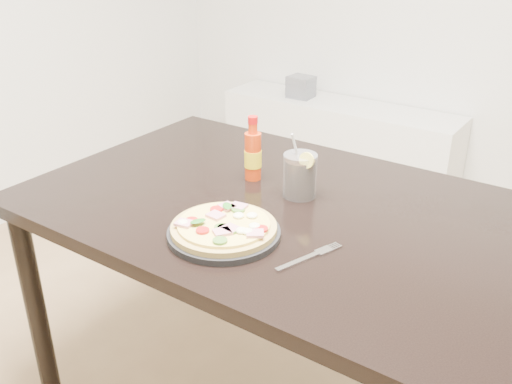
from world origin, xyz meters
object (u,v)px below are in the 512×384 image
Objects in this scene: plate at (224,233)px; fork at (311,256)px; cola_cup at (300,176)px; media_console at (337,144)px; pizza at (224,226)px; hot_sauce_bottle at (253,155)px; dining_table at (281,230)px.

fork is at bearing 9.35° from plate.
cola_cup is 0.13× the size of media_console.
plate is 1.07× the size of pizza.
media_console is at bearing 134.04° from fork.
hot_sauce_bottle is 1.05× the size of fork.
dining_table is at bearing 155.47° from fork.
hot_sauce_bottle is 0.47m from fork.
pizza is 0.18× the size of media_console.
plate is 0.31m from cola_cup.
dining_table reaches higher than media_console.
pizza reaches higher than dining_table.
hot_sauce_bottle is at bearing 113.65° from pizza.
media_console is (-0.67, 1.70, -0.42)m from dining_table.
pizza is 0.30m from cola_cup.
hot_sauce_bottle is at bearing 149.99° from dining_table.
pizza is 0.22m from fork.
plate is at bearing -151.53° from fork.
hot_sauce_bottle reaches higher than cola_cup.
hot_sauce_bottle is at bearing 173.02° from cola_cup.
cola_cup is at bearing 144.63° from fork.
cola_cup reaches higher than media_console.
dining_table is 0.24m from hot_sauce_bottle.
fork is at bearing -38.33° from hot_sauce_bottle.
plate is 0.20× the size of media_console.
hot_sauce_bottle reaches higher than dining_table.
fork is at bearing -65.08° from media_console.
hot_sauce_bottle is 1.05× the size of cola_cup.
pizza is 1.40× the size of fork.
hot_sauce_bottle reaches higher than pizza.
pizza reaches higher than plate.
pizza is at bearing -95.99° from cola_cup.
fork is 2.15m from media_console.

